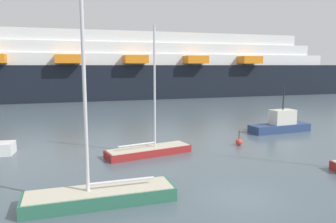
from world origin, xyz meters
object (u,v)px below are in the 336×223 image
fishing_boat_1 (281,124)px  cruise_ship (67,68)px  sailboat_0 (149,149)px  sailboat_1 (100,193)px  channel_buoy_0 (239,142)px

fishing_boat_1 → cruise_ship: size_ratio=0.05×
sailboat_0 → fishing_boat_1: sailboat_0 is taller
sailboat_0 → sailboat_1: 8.76m
sailboat_0 → channel_buoy_0: (7.81, 0.89, -0.16)m
channel_buoy_0 → fishing_boat_1: bearing=30.9°
sailboat_1 → cruise_ship: (-2.93, 53.55, 5.52)m
sailboat_0 → cruise_ship: bearing=85.0°
sailboat_0 → fishing_boat_1: size_ratio=1.45×
sailboat_0 → fishing_boat_1: 15.22m
sailboat_1 → cruise_ship: bearing=-89.3°
channel_buoy_0 → sailboat_0: bearing=-173.5°
sailboat_1 → cruise_ship: size_ratio=0.09×
fishing_boat_1 → channel_buoy_0: (-6.61, -3.96, -0.49)m
sailboat_1 → fishing_boat_1: (18.47, 12.62, 0.28)m
sailboat_1 → channel_buoy_0: 14.68m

